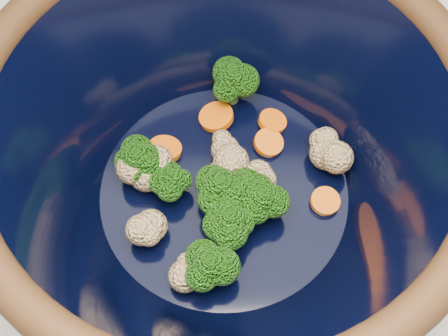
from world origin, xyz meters
The scene contains 2 objects.
mixing_bowl centered at (-0.11, 0.09, 1.00)m, with size 0.42×0.42×0.18m.
vegetable_pile centered at (-0.11, 0.09, 0.96)m, with size 0.20×0.22×0.05m.
Camera 1 is at (-0.12, -0.16, 1.44)m, focal length 50.00 mm.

